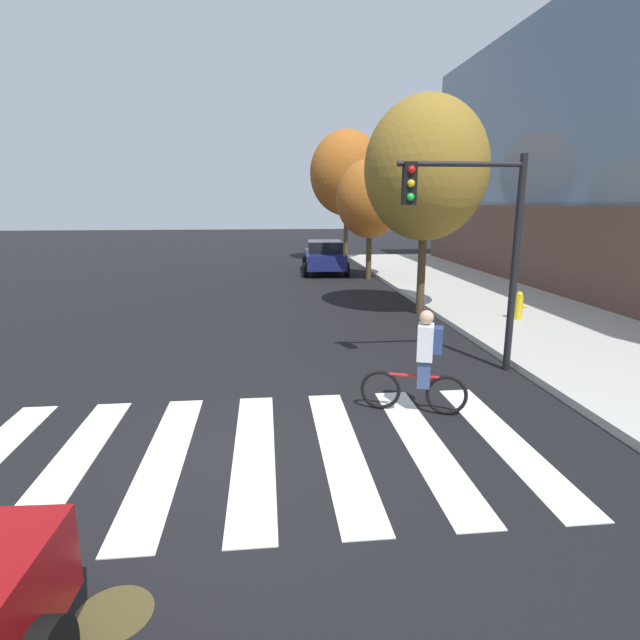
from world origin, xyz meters
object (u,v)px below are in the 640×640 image
sedan_mid (324,256)px  fire_hydrant (519,306)px  manhole_cover (114,613)px  traffic_light_near (476,227)px  street_tree_far (346,173)px  street_tree_mid (370,199)px  cyclist (422,362)px  street_tree_near (426,169)px

sedan_mid → fire_hydrant: sedan_mid is taller
manhole_cover → traffic_light_near: size_ratio=0.15×
street_tree_far → fire_hydrant: bearing=-81.9°
fire_hydrant → street_tree_mid: 9.60m
manhole_cover → street_tree_far: 26.73m
fire_hydrant → cyclist: bearing=-128.7°
sedan_mid → street_tree_near: size_ratio=0.72×
cyclist → street_tree_far: 22.32m
sedan_mid → traffic_light_near: (1.14, -15.03, 2.07)m
manhole_cover → street_tree_far: street_tree_far is taller
manhole_cover → street_tree_near: size_ratio=0.10×
traffic_light_near → sedan_mid: bearing=94.3°
traffic_light_near → street_tree_near: (0.65, 5.34, 1.39)m
manhole_cover → fire_hydrant: 12.51m
fire_hydrant → street_tree_near: 4.66m
street_tree_near → street_tree_far: 14.61m
manhole_cover → fire_hydrant: (8.26, 9.38, 0.53)m
cyclist → street_tree_near: bearing=73.1°
street_tree_mid → street_tree_near: bearing=-89.0°
street_tree_near → manhole_cover: bearing=-118.4°
cyclist → fire_hydrant: bearing=51.3°
street_tree_far → street_tree_mid: bearing=-91.1°
fire_hydrant → street_tree_mid: size_ratio=0.15×
street_tree_mid → street_tree_far: 7.53m
fire_hydrant → street_tree_far: (-2.29, 16.20, 4.40)m
cyclist → street_tree_mid: (2.08, 14.44, 2.63)m
manhole_cover → cyclist: bearing=45.0°
traffic_light_near → street_tree_near: street_tree_near is taller
traffic_light_near → street_tree_far: size_ratio=0.58×
cyclist → street_tree_mid: street_tree_mid is taller
sedan_mid → street_tree_mid: bearing=-56.2°
sedan_mid → street_tree_far: size_ratio=0.62×
sedan_mid → street_tree_far: 6.67m
fire_hydrant → street_tree_far: 16.94m
sedan_mid → fire_hydrant: (4.10, -11.29, -0.26)m
manhole_cover → traffic_light_near: bearing=46.9°
cyclist → street_tree_mid: bearing=81.8°
sedan_mid → street_tree_mid: (1.66, -2.48, 2.69)m
street_tree_near → street_tree_mid: street_tree_near is taller
cyclist → fire_hydrant: 7.23m
fire_hydrant → traffic_light_near: bearing=-128.5°
cyclist → street_tree_near: (2.20, 7.24, 3.40)m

